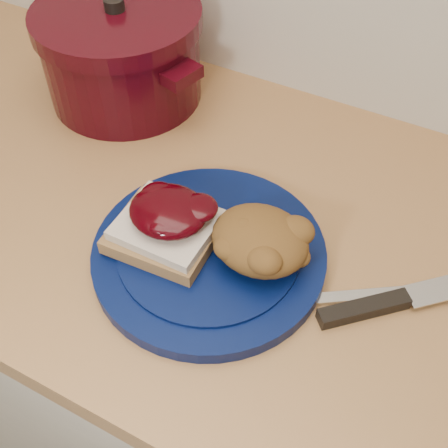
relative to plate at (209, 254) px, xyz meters
The scene contains 8 objects.
base_cabinet 0.49m from the plate, 110.38° to the left, with size 4.00×0.60×0.86m, color beige.
plate is the anchor object (origin of this frame).
sandwich 0.07m from the plate, 168.43° to the right, with size 0.13×0.11×0.06m.
stuffing_mound 0.07m from the plate, 15.28° to the left, with size 0.12×0.10×0.06m, color brown.
chef_knife 0.22m from the plate, 10.29° to the left, with size 0.23×0.22×0.02m.
butter_knife 0.17m from the plate, ahead, with size 0.19×0.01×0.00m, color silver.
dutch_oven 0.37m from the plate, 140.01° to the left, with size 0.31×0.31×0.16m.
pepper_grinder 0.46m from the plate, 139.37° to the left, with size 0.07×0.07×0.12m.
Camera 1 is at (0.24, 1.06, 1.45)m, focal length 45.00 mm.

